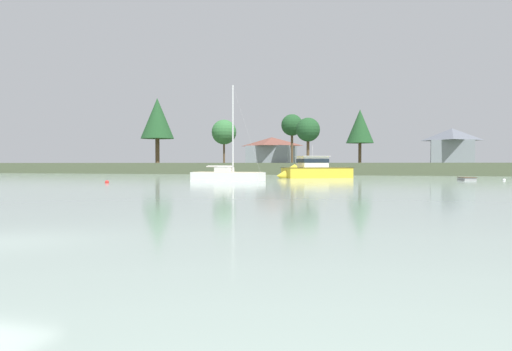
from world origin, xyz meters
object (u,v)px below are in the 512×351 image
at_px(sailboat_white, 227,178).
at_px(mooring_buoy_white, 504,180).
at_px(cruiser_yellow, 310,173).
at_px(mooring_buoy_red, 107,182).
at_px(dinghy_grey, 467,179).

xyz_separation_m(sailboat_white, mooring_buoy_white, (30.42, 10.02, -0.20)).
distance_m(cruiser_yellow, mooring_buoy_red, 29.25).
height_order(dinghy_grey, mooring_buoy_white, dinghy_grey).
height_order(sailboat_white, mooring_buoy_white, sailboat_white).
xyz_separation_m(sailboat_white, mooring_buoy_red, (-9.03, -10.52, -0.19)).
bearing_deg(dinghy_grey, mooring_buoy_red, -150.40).
bearing_deg(cruiser_yellow, mooring_buoy_red, -122.59).
bearing_deg(mooring_buoy_white, cruiser_yellow, 170.21).
relative_size(sailboat_white, mooring_buoy_white, 29.21).
xyz_separation_m(dinghy_grey, mooring_buoy_white, (4.06, 0.45, -0.07)).
height_order(cruiser_yellow, dinghy_grey, cruiser_yellow).
distance_m(cruiser_yellow, mooring_buoy_white, 24.05).
height_order(sailboat_white, dinghy_grey, sailboat_white).
height_order(cruiser_yellow, sailboat_white, sailboat_white).
distance_m(dinghy_grey, mooring_buoy_white, 4.09).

